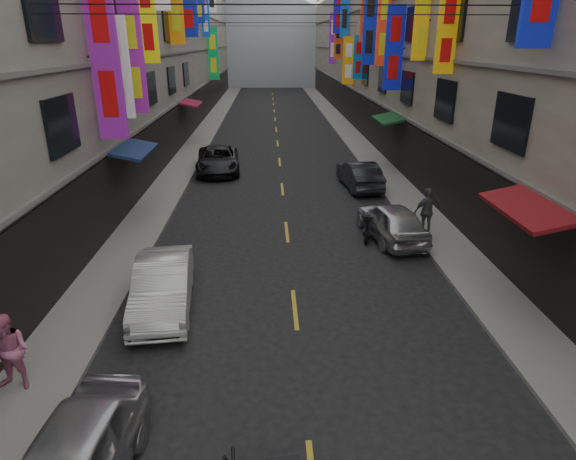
{
  "coord_description": "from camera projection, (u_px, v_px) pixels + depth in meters",
  "views": [
    {
      "loc": [
        -0.69,
        5.99,
        7.18
      ],
      "look_at": [
        -0.37,
        13.76,
        4.12
      ],
      "focal_mm": 30.0,
      "sensor_mm": 36.0,
      "label": 1
    }
  ],
  "objects": [
    {
      "name": "lane_markings",
      "position": [
        278.0,
        152.0,
        33.34
      ],
      "size": [
        0.12,
        80.2,
        0.01
      ],
      "color": "gold",
      "rests_on": "ground"
    },
    {
      "name": "car_left_mid",
      "position": [
        163.0,
        285.0,
        13.64
      ],
      "size": [
        1.96,
        4.47,
        1.43
      ],
      "primitive_type": "imported",
      "rotation": [
        0.0,
        0.0,
        0.1
      ],
      "color": "silver",
      "rests_on": "ground"
    },
    {
      "name": "pedestrian_rfar",
      "position": [
        427.0,
        211.0,
        18.56
      ],
      "size": [
        1.19,
        0.83,
        1.86
      ],
      "primitive_type": "imported",
      "rotation": [
        0.0,
        0.0,
        3.34
      ],
      "color": "#505052",
      "rests_on": "sidewalk_right"
    },
    {
      "name": "overhead_cables",
      "position": [
        282.0,
        2.0,
        21.75
      ],
      "size": [
        14.0,
        38.04,
        1.24
      ],
      "color": "black",
      "rests_on": "ground"
    },
    {
      "name": "car_right_mid",
      "position": [
        391.0,
        221.0,
        18.48
      ],
      "size": [
        2.3,
        4.43,
        1.44
      ],
      "primitive_type": "imported",
      "rotation": [
        0.0,
        0.0,
        3.29
      ],
      "color": "silver",
      "rests_on": "ground"
    },
    {
      "name": "car_left_far",
      "position": [
        218.0,
        160.0,
        28.02
      ],
      "size": [
        2.81,
        5.36,
        1.44
      ],
      "primitive_type": "imported",
      "rotation": [
        0.0,
        0.0,
        0.08
      ],
      "color": "black",
      "rests_on": "ground"
    },
    {
      "name": "building_row_right",
      "position": [
        450.0,
        5.0,
        33.11
      ],
      "size": [
        10.14,
        90.0,
        19.0
      ],
      "color": "#A5988A",
      "rests_on": "ground"
    },
    {
      "name": "sidewalk_left",
      "position": [
        197.0,
        143.0,
        35.88
      ],
      "size": [
        2.0,
        90.0,
        0.12
      ],
      "primitive_type": "cube",
      "color": "slate",
      "rests_on": "ground"
    },
    {
      "name": "street_awnings",
      "position": [
        255.0,
        148.0,
        20.11
      ],
      "size": [
        13.99,
        35.2,
        0.41
      ],
      "color": "#144D1E",
      "rests_on": "ground"
    },
    {
      "name": "shop_signage",
      "position": [
        273.0,
        2.0,
        26.49
      ],
      "size": [
        14.0,
        55.0,
        12.24
      ],
      "color": "#1016BD",
      "rests_on": "ground"
    },
    {
      "name": "car_right_far",
      "position": [
        359.0,
        175.0,
        24.94
      ],
      "size": [
        1.91,
        4.41,
        1.41
      ],
      "primitive_type": "imported",
      "rotation": [
        0.0,
        0.0,
        3.24
      ],
      "color": "#282830",
      "rests_on": "ground"
    },
    {
      "name": "building_row_left",
      "position": [
        98.0,
        4.0,
        32.2
      ],
      "size": [
        10.14,
        90.0,
        19.0
      ],
      "color": "gray",
      "rests_on": "ground"
    },
    {
      "name": "scooter_far_right",
      "position": [
        368.0,
        227.0,
        18.7
      ],
      "size": [
        0.69,
        1.78,
        1.14
      ],
      "rotation": [
        0.0,
        0.0,
        2.9
      ],
      "color": "black",
      "rests_on": "ground"
    },
    {
      "name": "haze_block",
      "position": [
        271.0,
        16.0,
        78.57
      ],
      "size": [
        18.0,
        8.0,
        22.0
      ],
      "primitive_type": "cube",
      "color": "#A8B0BC",
      "rests_on": "ground"
    },
    {
      "name": "pedestrian_lfar",
      "position": [
        10.0,
        353.0,
        10.2
      ],
      "size": [
        0.94,
        0.7,
        1.79
      ],
      "primitive_type": "imported",
      "rotation": [
        0.0,
        0.0,
        -0.13
      ],
      "color": "#D26F97",
      "rests_on": "sidewalk_left"
    },
    {
      "name": "sidewalk_right",
      "position": [
        357.0,
        142.0,
        36.34
      ],
      "size": [
        2.0,
        90.0,
        0.12
      ],
      "primitive_type": "cube",
      "color": "slate",
      "rests_on": "ground"
    }
  ]
}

